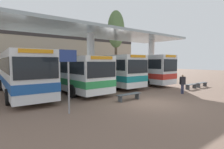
# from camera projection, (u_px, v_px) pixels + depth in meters

# --- Properties ---
(ground_plane) EXTENTS (100.00, 100.00, 0.00)m
(ground_plane) POSITION_uv_depth(u_px,v_px,m) (151.00, 103.00, 11.23)
(ground_plane) COLOR #755B4C
(townhouse_backdrop) EXTENTS (40.00, 0.58, 8.80)m
(townhouse_backdrop) POSITION_uv_depth(u_px,v_px,m) (43.00, 47.00, 28.86)
(townhouse_backdrop) COLOR tan
(townhouse_backdrop) RESTS_ON ground_plane
(station_canopy) EXTENTS (22.99, 6.37, 5.64)m
(station_canopy) POSITION_uv_depth(u_px,v_px,m) (91.00, 38.00, 16.74)
(station_canopy) COLOR silver
(station_canopy) RESTS_ON ground_plane
(transit_bus_left_bay) EXTENTS (3.17, 11.37, 3.37)m
(transit_bus_left_bay) POSITION_uv_depth(u_px,v_px,m) (22.00, 71.00, 14.09)
(transit_bus_left_bay) COLOR silver
(transit_bus_left_bay) RESTS_ON ground_plane
(transit_bus_center_bay) EXTENTS (3.06, 10.32, 3.07)m
(transit_bus_center_bay) POSITION_uv_depth(u_px,v_px,m) (69.00, 72.00, 16.01)
(transit_bus_center_bay) COLOR white
(transit_bus_center_bay) RESTS_ON ground_plane
(transit_bus_right_bay) EXTENTS (2.97, 11.08, 3.26)m
(transit_bus_right_bay) POSITION_uv_depth(u_px,v_px,m) (103.00, 69.00, 19.58)
(transit_bus_right_bay) COLOR white
(transit_bus_right_bay) RESTS_ON ground_plane
(transit_bus_far_right_bay) EXTENTS (2.75, 11.30, 3.35)m
(transit_bus_far_right_bay) POSITION_uv_depth(u_px,v_px,m) (131.00, 68.00, 21.90)
(transit_bus_far_right_bay) COLOR silver
(transit_bus_far_right_bay) RESTS_ON ground_plane
(waiting_bench_near_pillar) EXTENTS (1.65, 0.44, 0.46)m
(waiting_bench_near_pillar) POSITION_uv_depth(u_px,v_px,m) (191.00, 85.00, 17.04)
(waiting_bench_near_pillar) COLOR #4C5156
(waiting_bench_near_pillar) RESTS_ON ground_plane
(waiting_bench_mid_platform) EXTENTS (1.84, 0.44, 0.46)m
(waiting_bench_mid_platform) POSITION_uv_depth(u_px,v_px,m) (202.00, 84.00, 18.37)
(waiting_bench_mid_platform) COLOR #4C5156
(waiting_bench_mid_platform) RESTS_ON ground_plane
(waiting_bench_far_platform) EXTENTS (2.00, 0.44, 0.46)m
(waiting_bench_far_platform) POSITION_uv_depth(u_px,v_px,m) (129.00, 95.00, 11.95)
(waiting_bench_far_platform) COLOR #4C5156
(waiting_bench_far_platform) RESTS_ON ground_plane
(info_sign_platform) EXTENTS (0.90, 0.09, 3.25)m
(info_sign_platform) POSITION_uv_depth(u_px,v_px,m) (68.00, 69.00, 8.79)
(info_sign_platform) COLOR gray
(info_sign_platform) RESTS_ON ground_plane
(pedestrian_waiting) EXTENTS (0.57, 0.37, 1.59)m
(pedestrian_waiting) POSITION_uv_depth(u_px,v_px,m) (183.00, 82.00, 14.40)
(pedestrian_waiting) COLOR #333856
(pedestrian_waiting) RESTS_ON ground_plane
(poplar_tree_behind_left) EXTENTS (2.65, 2.65, 10.68)m
(poplar_tree_behind_left) POSITION_uv_depth(u_px,v_px,m) (116.00, 30.00, 27.52)
(poplar_tree_behind_left) COLOR #473A2B
(poplar_tree_behind_left) RESTS_ON ground_plane
(parked_car_street) EXTENTS (4.63, 2.30, 2.14)m
(parked_car_street) POSITION_uv_depth(u_px,v_px,m) (59.00, 72.00, 26.99)
(parked_car_street) COLOR black
(parked_car_street) RESTS_ON ground_plane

